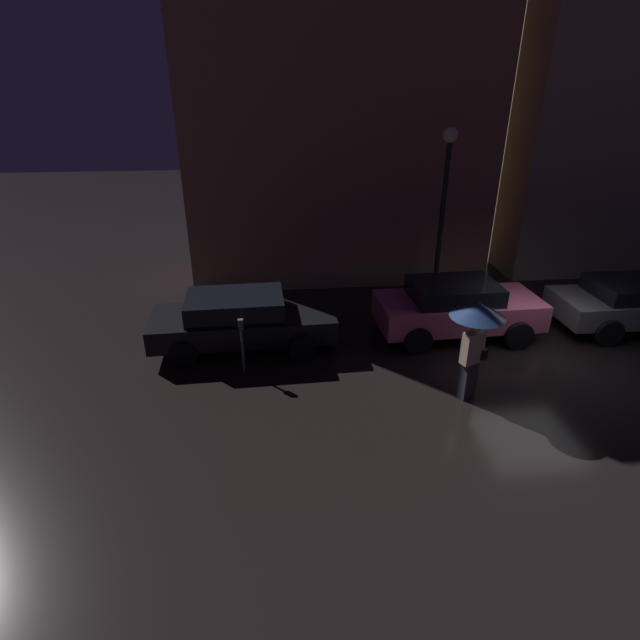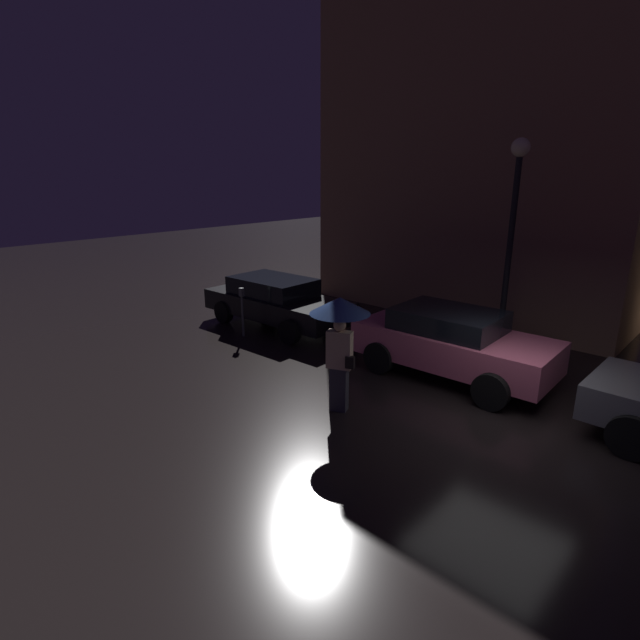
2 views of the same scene
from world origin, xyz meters
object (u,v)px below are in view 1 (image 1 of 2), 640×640
parked_car_black (242,319)px  parked_car_pink (457,307)px  pedestrian_with_umbrella (476,324)px  street_lamp_near (445,189)px  parking_meter (242,340)px  parked_car_grey (639,302)px

parked_car_black → parked_car_pink: parked_car_pink is taller
pedestrian_with_umbrella → street_lamp_near: bearing=-122.1°
parked_car_black → parking_meter: bearing=-89.1°
parked_car_pink → parking_meter: (-5.45, -1.32, 0.03)m
parked_car_black → pedestrian_with_umbrella: pedestrian_with_umbrella is taller
parked_car_pink → street_lamp_near: 3.39m
parked_car_pink → parking_meter: parked_car_pink is taller
parking_meter → parked_car_black: bearing=92.8°
parked_car_pink → pedestrian_with_umbrella: pedestrian_with_umbrella is taller
parked_car_black → street_lamp_near: bearing=19.7°
street_lamp_near → pedestrian_with_umbrella: bearing=-99.7°
parking_meter → street_lamp_near: 7.07m
parked_car_pink → street_lamp_near: (0.13, 2.18, 2.59)m
parked_car_pink → street_lamp_near: size_ratio=0.84×
parked_car_pink → pedestrian_with_umbrella: size_ratio=1.93×
parked_car_grey → street_lamp_near: street_lamp_near is taller
pedestrian_with_umbrella → parked_car_grey: bearing=-176.8°
parked_car_black → parked_car_pink: 5.51m
parked_car_grey → parking_meter: parked_car_grey is taller
pedestrian_with_umbrella → street_lamp_near: (0.86, 5.01, 1.68)m
pedestrian_with_umbrella → parking_meter: size_ratio=1.63×
parked_car_grey → pedestrian_with_umbrella: bearing=-153.9°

